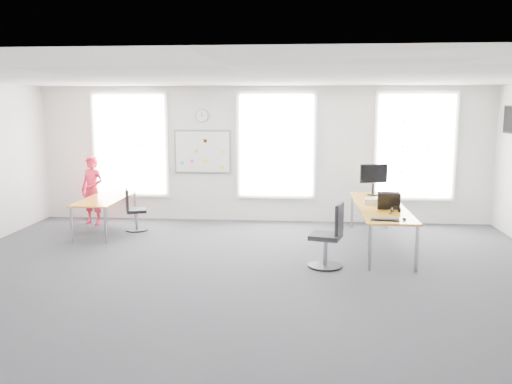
# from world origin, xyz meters

# --- Properties ---
(floor) EXTENTS (10.00, 10.00, 0.00)m
(floor) POSITION_xyz_m (0.00, 0.00, 0.00)
(floor) COLOR #26262A
(floor) RESTS_ON ground
(ceiling) EXTENTS (10.00, 10.00, 0.00)m
(ceiling) POSITION_xyz_m (0.00, 0.00, 3.00)
(ceiling) COLOR white
(ceiling) RESTS_ON ground
(wall_back) EXTENTS (10.00, 0.00, 10.00)m
(wall_back) POSITION_xyz_m (0.00, 4.00, 1.50)
(wall_back) COLOR white
(wall_back) RESTS_ON ground
(wall_front) EXTENTS (10.00, 0.00, 10.00)m
(wall_front) POSITION_xyz_m (0.00, -4.00, 1.50)
(wall_front) COLOR white
(wall_front) RESTS_ON ground
(window_left) EXTENTS (1.60, 0.06, 2.20)m
(window_left) POSITION_xyz_m (-3.00, 3.97, 1.70)
(window_left) COLOR silver
(window_left) RESTS_ON wall_back
(window_mid) EXTENTS (1.60, 0.06, 2.20)m
(window_mid) POSITION_xyz_m (0.30, 3.97, 1.70)
(window_mid) COLOR silver
(window_mid) RESTS_ON wall_back
(window_right) EXTENTS (1.60, 0.06, 2.20)m
(window_right) POSITION_xyz_m (3.30, 3.97, 1.70)
(window_right) COLOR silver
(window_right) RESTS_ON wall_back
(desk_right) EXTENTS (0.84, 3.15, 0.77)m
(desk_right) POSITION_xyz_m (2.31, 1.92, 0.72)
(desk_right) COLOR orange
(desk_right) RESTS_ON ground
(desk_left) EXTENTS (0.78, 1.94, 0.71)m
(desk_left) POSITION_xyz_m (-3.14, 2.63, 0.65)
(desk_left) COLOR orange
(desk_left) RESTS_ON ground
(chair_right) EXTENTS (0.58, 0.58, 1.05)m
(chair_right) POSITION_xyz_m (1.32, 0.51, 0.46)
(chair_right) COLOR black
(chair_right) RESTS_ON ground
(chair_left) EXTENTS (0.51, 0.51, 0.87)m
(chair_left) POSITION_xyz_m (-2.59, 2.78, 0.38)
(chair_left) COLOR black
(chair_left) RESTS_ON ground
(person) EXTENTS (0.63, 0.50, 1.50)m
(person) POSITION_xyz_m (-3.67, 3.33, 0.75)
(person) COLOR red
(person) RESTS_ON ground
(whiteboard) EXTENTS (1.20, 0.03, 0.90)m
(whiteboard) POSITION_xyz_m (-1.35, 3.97, 1.55)
(whiteboard) COLOR white
(whiteboard) RESTS_ON wall_back
(wall_clock) EXTENTS (0.30, 0.04, 0.30)m
(wall_clock) POSITION_xyz_m (-1.35, 3.97, 2.35)
(wall_clock) COLOR gray
(wall_clock) RESTS_ON wall_back
(keyboard) EXTENTS (0.47, 0.23, 0.02)m
(keyboard) POSITION_xyz_m (2.19, 0.60, 0.78)
(keyboard) COLOR black
(keyboard) RESTS_ON desk_right
(mouse) EXTENTS (0.07, 0.11, 0.04)m
(mouse) POSITION_xyz_m (2.51, 0.66, 0.79)
(mouse) COLOR black
(mouse) RESTS_ON desk_right
(lens_cap) EXTENTS (0.08, 0.08, 0.01)m
(lens_cap) POSITION_xyz_m (2.37, 1.13, 0.77)
(lens_cap) COLOR black
(lens_cap) RESTS_ON desk_right
(headphones) EXTENTS (0.16, 0.09, 0.09)m
(headphones) POSITION_xyz_m (2.47, 1.30, 0.81)
(headphones) COLOR black
(headphones) RESTS_ON desk_right
(laptop_sleeve) EXTENTS (0.39, 0.23, 0.31)m
(laptop_sleeve) POSITION_xyz_m (2.39, 1.50, 0.92)
(laptop_sleeve) COLOR black
(laptop_sleeve) RESTS_ON desk_right
(paper_stack) EXTENTS (0.33, 0.26, 0.11)m
(paper_stack) POSITION_xyz_m (2.19, 2.00, 0.82)
(paper_stack) COLOR beige
(paper_stack) RESTS_ON desk_right
(monitor) EXTENTS (0.56, 0.23, 0.63)m
(monitor) POSITION_xyz_m (2.32, 3.08, 1.15)
(monitor) COLOR black
(monitor) RESTS_ON desk_right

